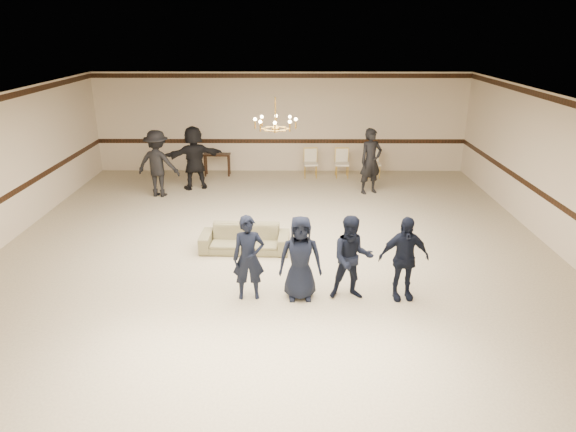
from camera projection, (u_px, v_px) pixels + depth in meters
name	position (u px, v px, depth m)	size (l,w,h in m)	color
room	(274.00, 187.00, 10.02)	(12.01, 14.01, 3.21)	beige
chair_rail	(281.00, 141.00, 16.78)	(12.00, 0.02, 0.14)	black
crown_molding	(281.00, 76.00, 16.05)	(12.00, 0.02, 0.14)	black
chandelier	(275.00, 113.00, 10.51)	(0.94, 0.94, 0.89)	#BD913C
boy_a	(249.00, 258.00, 8.91)	(0.56, 0.37, 1.54)	black
boy_b	(300.00, 258.00, 8.91)	(0.75, 0.49, 1.54)	black
boy_c	(352.00, 258.00, 8.91)	(0.75, 0.58, 1.54)	black
boy_d	(404.00, 258.00, 8.90)	(0.90, 0.38, 1.54)	black
settee	(245.00, 239.00, 10.98)	(1.89, 0.74, 0.55)	#837C57
adult_left	(158.00, 164.00, 14.31)	(1.21, 0.70, 1.88)	black
adult_mid	(194.00, 158.00, 14.96)	(1.74, 0.55, 1.88)	black
adult_right	(371.00, 161.00, 14.56)	(0.68, 0.45, 1.88)	black
banquet_chair_left	(311.00, 163.00, 16.26)	(0.43, 0.43, 0.89)	#F3EACC
banquet_chair_mid	(342.00, 164.00, 16.25)	(0.43, 0.43, 0.89)	#F3EACC
banquet_chair_right	(374.00, 164.00, 16.25)	(0.43, 0.43, 0.89)	#F3EACC
console_table	(217.00, 165.00, 16.49)	(0.85, 0.36, 0.71)	black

